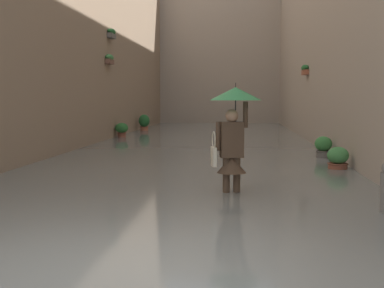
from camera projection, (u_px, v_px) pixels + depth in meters
The scene contains 8 objects.
ground_plane at pixel (205, 147), 19.06m from camera, with size 71.48×71.48×0.00m, color slate.
flood_water at pixel (205, 145), 19.05m from camera, with size 8.37×34.59×0.21m, color slate.
building_facade_far at pixel (220, 42), 33.67m from camera, with size 11.17×1.80×10.74m, color #A89989.
person_wading at pixel (233, 124), 8.75m from camera, with size 0.88×0.88×2.05m.
potted_plant_mid_right at pixel (144, 123), 25.62m from camera, with size 0.53×0.53×0.99m.
potted_plant_mid_left at pixel (338, 161), 11.78m from camera, with size 0.48×0.48×0.70m.
potted_plant_near_left at pixel (323, 149), 14.02m from camera, with size 0.46×0.46×0.77m.
potted_plant_near_right at pixel (122, 131), 21.24m from camera, with size 0.52×0.52×0.79m.
Camera 1 is at (-1.21, 4.64, 1.80)m, focal length 48.90 mm.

